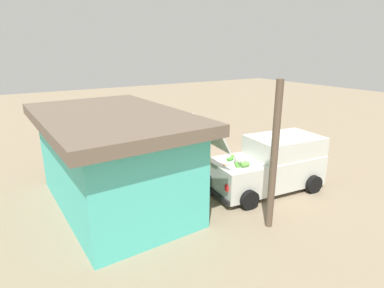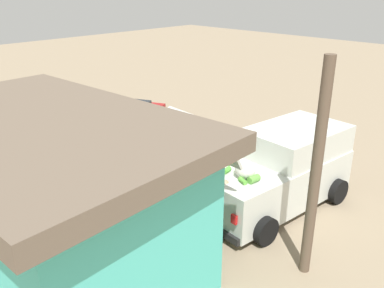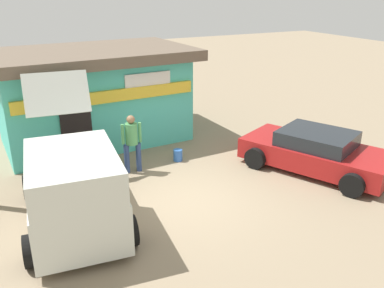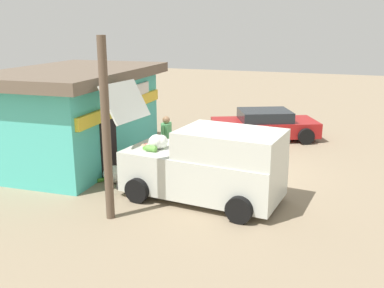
{
  "view_description": "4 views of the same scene",
  "coord_description": "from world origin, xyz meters",
  "px_view_note": "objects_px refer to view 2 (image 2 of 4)",
  "views": [
    {
      "loc": [
        -10.16,
        7.94,
        4.96
      ],
      "look_at": [
        0.39,
        1.49,
        1.15
      ],
      "focal_mm": 29.33,
      "sensor_mm": 36.0,
      "label": 1
    },
    {
      "loc": [
        -7.52,
        8.11,
        5.31
      ],
      "look_at": [
        -0.37,
        0.79,
        1.21
      ],
      "focal_mm": 38.52,
      "sensor_mm": 36.0,
      "label": 2
    },
    {
      "loc": [
        -3.9,
        -8.24,
        5.0
      ],
      "look_at": [
        0.79,
        1.08,
        0.95
      ],
      "focal_mm": 38.57,
      "sensor_mm": 36.0,
      "label": 3
    },
    {
      "loc": [
        -12.72,
        -3.21,
        4.41
      ],
      "look_at": [
        -0.45,
        1.27,
        0.82
      ],
      "focal_mm": 40.66,
      "sensor_mm": 36.0,
      "label": 4
    }
  ],
  "objects_px": {
    "unloaded_banana_pile": "(187,238)",
    "paint_bucket": "(123,181)",
    "vendor_standing": "(162,169)",
    "customer_bending": "(212,196)",
    "storefront_bar": "(47,194)",
    "delivery_van": "(279,170)",
    "parked_sedan": "(121,121)"
  },
  "relations": [
    {
      "from": "vendor_standing",
      "to": "customer_bending",
      "type": "relative_size",
      "value": 1.3
    },
    {
      "from": "storefront_bar",
      "to": "customer_bending",
      "type": "xyz_separation_m",
      "value": [
        -1.31,
        -3.18,
        -0.79
      ]
    },
    {
      "from": "vendor_standing",
      "to": "delivery_van",
      "type": "bearing_deg",
      "value": -135.05
    },
    {
      "from": "storefront_bar",
      "to": "delivery_van",
      "type": "distance_m",
      "value": 5.46
    },
    {
      "from": "customer_bending",
      "to": "unloaded_banana_pile",
      "type": "xyz_separation_m",
      "value": [
        -0.17,
        0.96,
        -0.56
      ]
    },
    {
      "from": "delivery_van",
      "to": "parked_sedan",
      "type": "height_order",
      "value": "delivery_van"
    },
    {
      "from": "unloaded_banana_pile",
      "to": "paint_bucket",
      "type": "height_order",
      "value": "unloaded_banana_pile"
    },
    {
      "from": "storefront_bar",
      "to": "parked_sedan",
      "type": "xyz_separation_m",
      "value": [
        4.96,
        -5.29,
        -1.03
      ]
    },
    {
      "from": "delivery_van",
      "to": "paint_bucket",
      "type": "distance_m",
      "value": 4.21
    },
    {
      "from": "delivery_van",
      "to": "unloaded_banana_pile",
      "type": "relative_size",
      "value": 4.75
    },
    {
      "from": "paint_bucket",
      "to": "customer_bending",
      "type": "bearing_deg",
      "value": -175.38
    },
    {
      "from": "storefront_bar",
      "to": "vendor_standing",
      "type": "bearing_deg",
      "value": -85.2
    },
    {
      "from": "storefront_bar",
      "to": "paint_bucket",
      "type": "distance_m",
      "value": 3.69
    },
    {
      "from": "storefront_bar",
      "to": "customer_bending",
      "type": "distance_m",
      "value": 3.53
    },
    {
      "from": "vendor_standing",
      "to": "customer_bending",
      "type": "bearing_deg",
      "value": -176.37
    },
    {
      "from": "parked_sedan",
      "to": "paint_bucket",
      "type": "bearing_deg",
      "value": 143.93
    },
    {
      "from": "vendor_standing",
      "to": "paint_bucket",
      "type": "distance_m",
      "value": 1.68
    },
    {
      "from": "vendor_standing",
      "to": "unloaded_banana_pile",
      "type": "bearing_deg",
      "value": 153.5
    },
    {
      "from": "storefront_bar",
      "to": "customer_bending",
      "type": "bearing_deg",
      "value": -112.35
    },
    {
      "from": "customer_bending",
      "to": "unloaded_banana_pile",
      "type": "bearing_deg",
      "value": 99.79
    },
    {
      "from": "storefront_bar",
      "to": "unloaded_banana_pile",
      "type": "bearing_deg",
      "value": -123.61
    },
    {
      "from": "vendor_standing",
      "to": "paint_bucket",
      "type": "relative_size",
      "value": 4.72
    },
    {
      "from": "parked_sedan",
      "to": "customer_bending",
      "type": "bearing_deg",
      "value": 161.4
    },
    {
      "from": "unloaded_banana_pile",
      "to": "paint_bucket",
      "type": "xyz_separation_m",
      "value": [
        3.2,
        -0.72,
        -0.05
      ]
    },
    {
      "from": "storefront_bar",
      "to": "unloaded_banana_pile",
      "type": "xyz_separation_m",
      "value": [
        -1.47,
        -2.22,
        -1.35
      ]
    },
    {
      "from": "storefront_bar",
      "to": "unloaded_banana_pile",
      "type": "distance_m",
      "value": 2.99
    },
    {
      "from": "vendor_standing",
      "to": "unloaded_banana_pile",
      "type": "distance_m",
      "value": 2.07
    },
    {
      "from": "parked_sedan",
      "to": "customer_bending",
      "type": "distance_m",
      "value": 6.62
    },
    {
      "from": "customer_bending",
      "to": "unloaded_banana_pile",
      "type": "distance_m",
      "value": 1.13
    },
    {
      "from": "storefront_bar",
      "to": "delivery_van",
      "type": "height_order",
      "value": "storefront_bar"
    },
    {
      "from": "storefront_bar",
      "to": "customer_bending",
      "type": "relative_size",
      "value": 5.16
    },
    {
      "from": "storefront_bar",
      "to": "delivery_van",
      "type": "relative_size",
      "value": 1.39
    }
  ]
}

